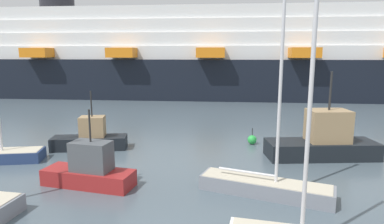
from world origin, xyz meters
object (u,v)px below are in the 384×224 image
(fishing_boat_2, at_px, (90,138))
(sailboat_2, at_px, (265,183))
(fishing_boat_1, at_px, (323,141))
(channel_buoy_0, at_px, (85,167))
(channel_buoy_1, at_px, (252,140))
(fishing_boat_0, at_px, (90,170))
(cruise_ship, at_px, (173,58))

(fishing_boat_2, bearing_deg, sailboat_2, -40.90)
(fishing_boat_1, relative_size, channel_buoy_0, 4.59)
(sailboat_2, height_order, channel_buoy_1, sailboat_2)
(sailboat_2, height_order, fishing_boat_0, sailboat_2)
(sailboat_2, height_order, cruise_ship, cruise_ship)
(channel_buoy_0, bearing_deg, fishing_boat_0, -60.70)
(channel_buoy_1, bearing_deg, fishing_boat_0, -136.63)
(channel_buoy_0, xyz_separation_m, channel_buoy_1, (11.45, 7.83, -0.01))
(fishing_boat_1, xyz_separation_m, cruise_ship, (-16.17, 36.29, 5.62))
(fishing_boat_0, height_order, channel_buoy_1, fishing_boat_0)
(channel_buoy_1, distance_m, cruise_ship, 35.51)
(sailboat_2, height_order, fishing_boat_2, sailboat_2)
(sailboat_2, distance_m, cruise_ship, 45.07)
(cruise_ship, bearing_deg, fishing_boat_1, -65.06)
(sailboat_2, bearing_deg, fishing_boat_1, 72.47)
(channel_buoy_1, bearing_deg, channel_buoy_0, -145.62)
(channel_buoy_0, distance_m, channel_buoy_1, 13.87)
(fishing_boat_0, bearing_deg, channel_buoy_0, 130.06)
(sailboat_2, xyz_separation_m, fishing_boat_1, (5.17, 6.97, 0.59))
(fishing_boat_0, xyz_separation_m, channel_buoy_0, (-1.09, 1.95, -0.57))
(fishing_boat_1, bearing_deg, channel_buoy_0, -171.45)
(sailboat_2, distance_m, channel_buoy_0, 11.41)
(fishing_boat_2, xyz_separation_m, channel_buoy_1, (13.21, 2.47, -0.51))
(fishing_boat_2, height_order, channel_buoy_1, fishing_boat_2)
(fishing_boat_1, relative_size, fishing_boat_2, 1.35)
(fishing_boat_1, bearing_deg, fishing_boat_2, 170.38)
(channel_buoy_0, bearing_deg, channel_buoy_1, 34.38)
(sailboat_2, distance_m, fishing_boat_1, 8.70)
(fishing_boat_0, height_order, channel_buoy_0, fishing_boat_0)
(channel_buoy_0, bearing_deg, sailboat_2, -12.16)
(fishing_boat_2, bearing_deg, cruise_ship, 77.06)
(fishing_boat_0, xyz_separation_m, fishing_boat_1, (15.22, 6.52, 0.27))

